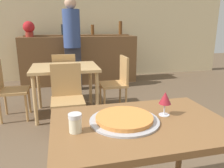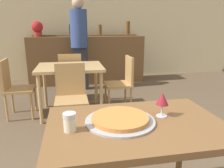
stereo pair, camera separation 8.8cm
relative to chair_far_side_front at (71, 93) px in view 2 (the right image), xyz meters
name	(u,v)px [view 2 (the right image)]	position (x,y,z in m)	size (l,w,h in m)	color
wall_back	(84,22)	(0.39, 2.93, 0.91)	(8.00, 0.05, 2.80)	beige
dining_table_near	(136,136)	(0.39, -1.52, 0.17)	(1.08, 0.72, 0.75)	brown
dining_table_far	(70,72)	(0.00, 0.56, 0.16)	(0.96, 0.77, 0.74)	tan
bar_counter	(87,60)	(0.39, 2.42, 0.05)	(2.60, 0.56, 1.08)	brown
bar_back_shelf	(87,34)	(0.42, 2.56, 0.64)	(2.39, 0.24, 0.34)	brown
chair_far_side_front	(71,93)	(0.00, 0.00, 0.00)	(0.40, 0.40, 0.85)	tan
chair_far_side_back	(71,74)	(0.00, 1.11, 0.00)	(0.40, 0.40, 0.85)	tan
chair_far_side_left	(14,85)	(-0.81, 0.56, 0.00)	(0.40, 0.40, 0.85)	tan
chair_far_side_right	(123,80)	(0.81, 0.56, 0.00)	(0.40, 0.40, 0.85)	tan
pizza_tray	(120,119)	(0.30, -1.49, 0.27)	(0.43, 0.43, 0.04)	#A3A3A8
cheese_shaker	(70,122)	(0.00, -1.55, 0.31)	(0.07, 0.07, 0.11)	beige
person_standing	(79,41)	(0.20, 1.84, 0.52)	(0.34, 0.34, 1.85)	#2D2D38
wine_glass	(162,100)	(0.58, -1.45, 0.37)	(0.08, 0.08, 0.16)	silver
potted_plant	(37,28)	(-0.66, 2.37, 0.77)	(0.24, 0.24, 0.33)	maroon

